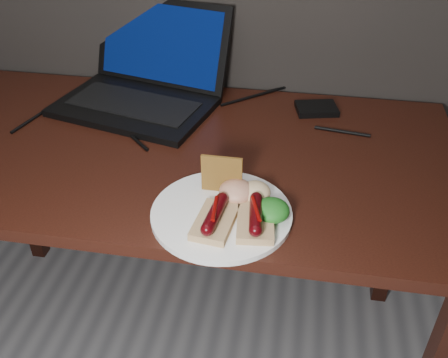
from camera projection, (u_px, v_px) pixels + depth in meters
name	position (u px, v px, depth m)	size (l,w,h in m)	color
desk	(170.00, 176.00, 1.27)	(1.40, 0.70, 0.75)	#33150C
laptop	(144.00, 83.00, 1.38)	(0.48, 0.44, 0.25)	black
hard_drive	(316.00, 109.00, 1.36)	(0.11, 0.08, 0.02)	black
desk_cables	(183.00, 116.00, 1.33)	(0.90, 0.41, 0.01)	black
plate	(221.00, 214.00, 1.00)	(0.28, 0.28, 0.01)	white
bread_sausage_center	(215.00, 218.00, 0.95)	(0.08, 0.12, 0.04)	tan
bread_sausage_right	(256.00, 218.00, 0.95)	(0.08, 0.12, 0.04)	tan
crispbread	(222.00, 174.00, 1.02)	(0.09, 0.01, 0.09)	olive
salad_greens	(272.00, 210.00, 0.97)	(0.07, 0.07, 0.04)	#105317
salsa_mound	(237.00, 191.00, 1.02)	(0.07, 0.07, 0.04)	#9C0F10
coleslaw_mound	(255.00, 192.00, 1.02)	(0.06, 0.06, 0.04)	beige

